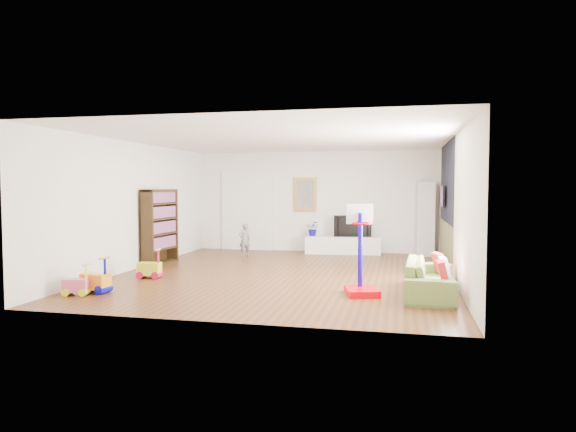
% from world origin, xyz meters
% --- Properties ---
extents(floor, '(6.50, 7.50, 0.00)m').
position_xyz_m(floor, '(0.00, 0.00, 0.00)').
color(floor, brown).
rests_on(floor, ground).
extents(ceiling, '(6.50, 7.50, 0.00)m').
position_xyz_m(ceiling, '(0.00, 0.00, 2.70)').
color(ceiling, white).
rests_on(ceiling, ground).
extents(wall_back, '(6.50, 0.00, 2.70)m').
position_xyz_m(wall_back, '(0.00, 3.75, 1.35)').
color(wall_back, silver).
rests_on(wall_back, ground).
extents(wall_front, '(6.50, 0.00, 2.70)m').
position_xyz_m(wall_front, '(0.00, -3.75, 1.35)').
color(wall_front, white).
rests_on(wall_front, ground).
extents(wall_left, '(0.00, 7.50, 2.70)m').
position_xyz_m(wall_left, '(-3.25, 0.00, 1.35)').
color(wall_left, silver).
rests_on(wall_left, ground).
extents(wall_right, '(0.00, 7.50, 2.70)m').
position_xyz_m(wall_right, '(3.25, 0.00, 1.35)').
color(wall_right, silver).
rests_on(wall_right, ground).
extents(navy_accent, '(0.01, 3.20, 1.70)m').
position_xyz_m(navy_accent, '(3.23, 1.40, 1.85)').
color(navy_accent, black).
rests_on(navy_accent, wall_right).
extents(olive_wainscot, '(0.01, 3.20, 1.00)m').
position_xyz_m(olive_wainscot, '(3.23, 1.40, 0.50)').
color(olive_wainscot, brown).
rests_on(olive_wainscot, wall_right).
extents(doorway, '(1.45, 0.06, 2.10)m').
position_xyz_m(doorway, '(-1.90, 3.71, 1.05)').
color(doorway, white).
rests_on(doorway, ground).
extents(painting_back, '(0.62, 0.06, 0.92)m').
position_xyz_m(painting_back, '(-0.25, 3.71, 1.55)').
color(painting_back, gold).
rests_on(painting_back, wall_back).
extents(artwork_right, '(0.04, 0.56, 0.46)m').
position_xyz_m(artwork_right, '(3.17, 1.60, 1.55)').
color(artwork_right, '#7F3F8C').
rests_on(artwork_right, wall_right).
extents(media_console, '(1.98, 0.61, 0.46)m').
position_xyz_m(media_console, '(0.82, 3.39, 0.23)').
color(media_console, white).
rests_on(media_console, ground).
extents(tall_cabinet, '(0.46, 0.46, 1.88)m').
position_xyz_m(tall_cabinet, '(2.92, 3.47, 0.94)').
color(tall_cabinet, silver).
rests_on(tall_cabinet, ground).
extents(bookshelf, '(0.37, 1.18, 1.70)m').
position_xyz_m(bookshelf, '(-3.02, 0.66, 0.85)').
color(bookshelf, '#30200D').
rests_on(bookshelf, ground).
extents(sofa, '(0.86, 1.98, 0.57)m').
position_xyz_m(sofa, '(2.77, -1.42, 0.28)').
color(sofa, olive).
rests_on(sofa, ground).
extents(basketball_hoop, '(0.65, 0.73, 1.48)m').
position_xyz_m(basketball_hoop, '(1.68, -1.66, 0.74)').
color(basketball_hoop, '#CF0009').
rests_on(basketball_hoop, ground).
extents(ride_on_yellow, '(0.45, 0.31, 0.56)m').
position_xyz_m(ride_on_yellow, '(-2.43, -0.99, 0.28)').
color(ride_on_yellow, yellow).
rests_on(ride_on_yellow, ground).
extents(ride_on_orange, '(0.48, 0.34, 0.60)m').
position_xyz_m(ride_on_orange, '(-2.64, -2.43, 0.30)').
color(ride_on_orange, orange).
rests_on(ride_on_orange, ground).
extents(ride_on_pink, '(0.42, 0.30, 0.51)m').
position_xyz_m(ride_on_pink, '(-2.84, -2.67, 0.25)').
color(ride_on_pink, '#EF5B91').
rests_on(ride_on_pink, ground).
extents(child, '(0.36, 0.36, 0.84)m').
position_xyz_m(child, '(-1.55, 2.35, 0.42)').
color(child, slate).
rests_on(child, ground).
extents(tv, '(0.98, 0.28, 0.56)m').
position_xyz_m(tv, '(1.06, 3.41, 0.74)').
color(tv, black).
rests_on(tv, media_console).
extents(vase_plant, '(0.40, 0.36, 0.40)m').
position_xyz_m(vase_plant, '(0.03, 3.37, 0.65)').
color(vase_plant, '#0E078B').
rests_on(vase_plant, media_console).
extents(pillow_left, '(0.10, 0.38, 0.38)m').
position_xyz_m(pillow_left, '(2.92, -1.95, 0.45)').
color(pillow_left, red).
rests_on(pillow_left, sofa).
extents(pillow_center, '(0.12, 0.36, 0.35)m').
position_xyz_m(pillow_center, '(2.99, -1.43, 0.45)').
color(pillow_center, silver).
rests_on(pillow_center, sofa).
extents(pillow_right, '(0.18, 0.36, 0.34)m').
position_xyz_m(pillow_right, '(2.94, -0.84, 0.45)').
color(pillow_right, '#AC2525').
rests_on(pillow_right, sofa).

